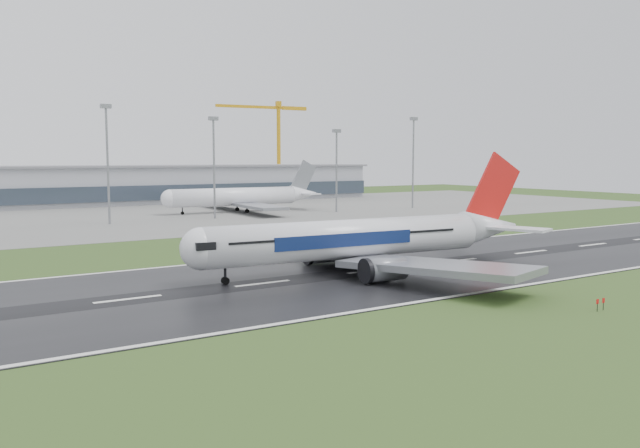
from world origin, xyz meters
TOP-DOWN VIEW (x-y plane):
  - ground at (0.00, 0.00)m, footprint 520.00×520.00m
  - runway at (0.00, 0.00)m, footprint 400.00×45.00m
  - apron at (0.00, 125.00)m, footprint 400.00×130.00m
  - terminal at (0.00, 185.00)m, footprint 240.00×36.00m
  - main_airliner at (0.28, 0.19)m, footprint 68.70×65.91m
  - parked_airliner at (31.78, 118.18)m, footprint 61.34×57.41m
  - tower_crane at (91.48, 200.00)m, footprint 47.79×7.67m
  - floodmast_2 at (-17.60, 100.00)m, footprint 0.64×0.64m
  - floodmast_3 at (14.46, 100.00)m, footprint 0.64×0.64m
  - floodmast_4 at (59.92, 100.00)m, footprint 0.64×0.64m
  - floodmast_5 at (94.50, 100.00)m, footprint 0.64×0.64m

SIDE VIEW (x-z plane):
  - ground at x=0.00m, z-range 0.00..0.00m
  - apron at x=0.00m, z-range 0.00..0.08m
  - runway at x=0.00m, z-range 0.00..0.10m
  - terminal at x=0.00m, z-range 0.00..15.00m
  - parked_airliner at x=31.78m, z-range 0.08..17.45m
  - main_airliner at x=0.28m, z-range 0.10..19.00m
  - floodmast_4 at x=59.92m, z-range 0.00..27.55m
  - floodmast_3 at x=14.46m, z-range 0.00..30.28m
  - floodmast_2 at x=-17.60m, z-range 0.00..32.63m
  - floodmast_5 at x=94.50m, z-range 0.00..32.84m
  - tower_crane at x=91.48m, z-range 0.00..46.94m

